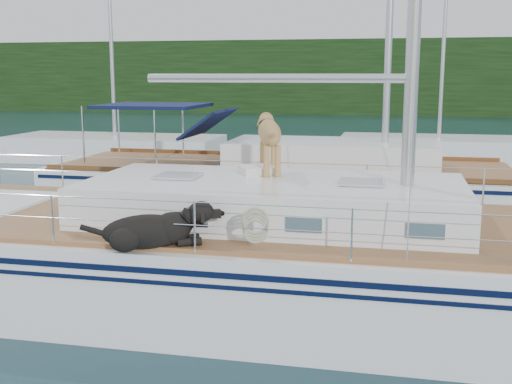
# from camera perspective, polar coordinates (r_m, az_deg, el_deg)

# --- Properties ---
(ground) EXTENTS (120.00, 120.00, 0.00)m
(ground) POSITION_cam_1_polar(r_m,az_deg,el_deg) (9.54, -3.24, -9.59)
(ground) COLOR black
(ground) RESTS_ON ground
(tree_line) EXTENTS (90.00, 3.00, 6.00)m
(tree_line) POSITION_cam_1_polar(r_m,az_deg,el_deg) (53.68, 9.87, 10.02)
(tree_line) COLOR black
(tree_line) RESTS_ON ground
(shore_bank) EXTENTS (92.00, 1.00, 1.20)m
(shore_bank) POSITION_cam_1_polar(r_m,az_deg,el_deg) (54.94, 9.85, 7.52)
(shore_bank) COLOR #595147
(shore_bank) RESTS_ON ground
(main_sailboat) EXTENTS (12.00, 4.14, 14.01)m
(main_sailboat) POSITION_cam_1_polar(r_m,az_deg,el_deg) (9.30, -2.73, -5.73)
(main_sailboat) COLOR white
(main_sailboat) RESTS_ON ground
(neighbor_sailboat) EXTENTS (11.00, 3.50, 13.30)m
(neighbor_sailboat) POSITION_cam_1_polar(r_m,az_deg,el_deg) (15.37, 2.69, 0.55)
(neighbor_sailboat) COLOR white
(neighbor_sailboat) RESTS_ON ground
(bg_boat_west) EXTENTS (8.00, 3.00, 11.65)m
(bg_boat_west) POSITION_cam_1_polar(r_m,az_deg,el_deg) (25.07, -12.38, 3.75)
(bg_boat_west) COLOR white
(bg_boat_west) RESTS_ON ground
(bg_boat_center) EXTENTS (7.20, 3.00, 11.65)m
(bg_boat_center) POSITION_cam_1_polar(r_m,az_deg,el_deg) (24.84, 15.89, 3.55)
(bg_boat_center) COLOR white
(bg_boat_center) RESTS_ON ground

